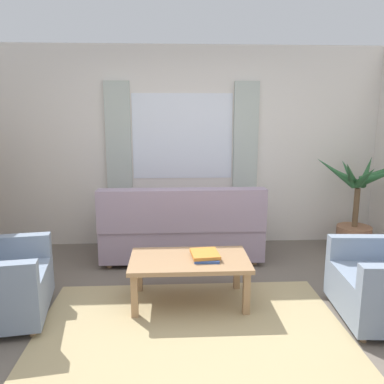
{
  "coord_description": "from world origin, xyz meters",
  "views": [
    {
      "loc": [
        -0.15,
        -3.01,
        1.78
      ],
      "look_at": [
        0.05,
        0.7,
        1.01
      ],
      "focal_mm": 37.04,
      "sensor_mm": 36.0,
      "label": 1
    }
  ],
  "objects_px": {
    "coffee_table": "(189,264)",
    "book_stack_on_table": "(205,255)",
    "couch": "(182,230)",
    "potted_plant": "(356,212)"
  },
  "relations": [
    {
      "from": "coffee_table",
      "to": "book_stack_on_table",
      "type": "relative_size",
      "value": 3.26
    },
    {
      "from": "book_stack_on_table",
      "to": "coffee_table",
      "type": "bearing_deg",
      "value": -176.0
    },
    {
      "from": "couch",
      "to": "potted_plant",
      "type": "bearing_deg",
      "value": -177.03
    },
    {
      "from": "book_stack_on_table",
      "to": "potted_plant",
      "type": "xyz_separation_m",
      "value": [
        2.01,
        1.23,
        0.07
      ]
    },
    {
      "from": "couch",
      "to": "potted_plant",
      "type": "xyz_separation_m",
      "value": [
        2.2,
        0.11,
        0.17
      ]
    },
    {
      "from": "coffee_table",
      "to": "potted_plant",
      "type": "relative_size",
      "value": 0.86
    },
    {
      "from": "couch",
      "to": "book_stack_on_table",
      "type": "xyz_separation_m",
      "value": [
        0.19,
        -1.12,
        0.1
      ]
    },
    {
      "from": "potted_plant",
      "to": "book_stack_on_table",
      "type": "bearing_deg",
      "value": -148.48
    },
    {
      "from": "book_stack_on_table",
      "to": "potted_plant",
      "type": "distance_m",
      "value": 2.36
    },
    {
      "from": "book_stack_on_table",
      "to": "potted_plant",
      "type": "bearing_deg",
      "value": 31.52
    }
  ]
}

